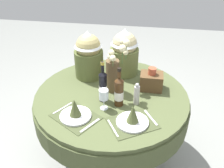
% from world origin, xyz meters
% --- Properties ---
extents(ground, '(8.00, 8.00, 0.00)m').
position_xyz_m(ground, '(0.00, 0.00, 0.00)').
color(ground, gray).
extents(dining_table, '(1.35, 1.35, 0.77)m').
position_xyz_m(dining_table, '(0.00, 0.00, 0.63)').
color(dining_table, '#4C5633').
rests_on(dining_table, ground).
extents(place_setting_left, '(0.43, 0.40, 0.16)m').
position_xyz_m(place_setting_left, '(-0.22, -0.35, 0.81)').
color(place_setting_left, '#41492B').
rests_on(place_setting_left, dining_table).
extents(place_setting_right, '(0.43, 0.40, 0.16)m').
position_xyz_m(place_setting_right, '(0.21, -0.35, 0.81)').
color(place_setting_right, '#41492B').
rests_on(place_setting_right, dining_table).
extents(flower_vase, '(0.19, 0.22, 0.46)m').
position_xyz_m(flower_vase, '(0.02, 0.06, 0.97)').
color(flower_vase, brown).
rests_on(flower_vase, dining_table).
extents(wine_bottle_left, '(0.07, 0.07, 0.34)m').
position_xyz_m(wine_bottle_left, '(0.08, -0.14, 0.90)').
color(wine_bottle_left, '#422814').
rests_on(wine_bottle_left, dining_table).
extents(wine_bottle_centre, '(0.07, 0.07, 0.36)m').
position_xyz_m(wine_bottle_centre, '(-0.05, -0.10, 0.90)').
color(wine_bottle_centre, black).
rests_on(wine_bottle_centre, dining_table).
extents(wine_glass_left, '(0.07, 0.07, 0.17)m').
position_xyz_m(wine_glass_left, '(-0.03, -0.21, 0.89)').
color(wine_glass_left, silver).
rests_on(wine_glass_left, dining_table).
extents(pepper_mill, '(0.05, 0.05, 0.20)m').
position_xyz_m(pepper_mill, '(0.22, -0.11, 0.86)').
color(pepper_mill, '#B7B2AD').
rests_on(pepper_mill, dining_table).
extents(gift_tub_back_left, '(0.27, 0.27, 0.46)m').
position_xyz_m(gift_tub_back_left, '(-0.26, 0.28, 1.01)').
color(gift_tub_back_left, '#566033').
rests_on(gift_tub_back_left, dining_table).
extents(gift_tub_back_centre, '(0.27, 0.27, 0.46)m').
position_xyz_m(gift_tub_back_centre, '(0.06, 0.39, 1.01)').
color(gift_tub_back_centre, olive).
rests_on(gift_tub_back_centre, dining_table).
extents(woven_basket_side_right, '(0.20, 0.15, 0.21)m').
position_xyz_m(woven_basket_side_right, '(0.33, 0.14, 0.85)').
color(woven_basket_side_right, brown).
rests_on(woven_basket_side_right, dining_table).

